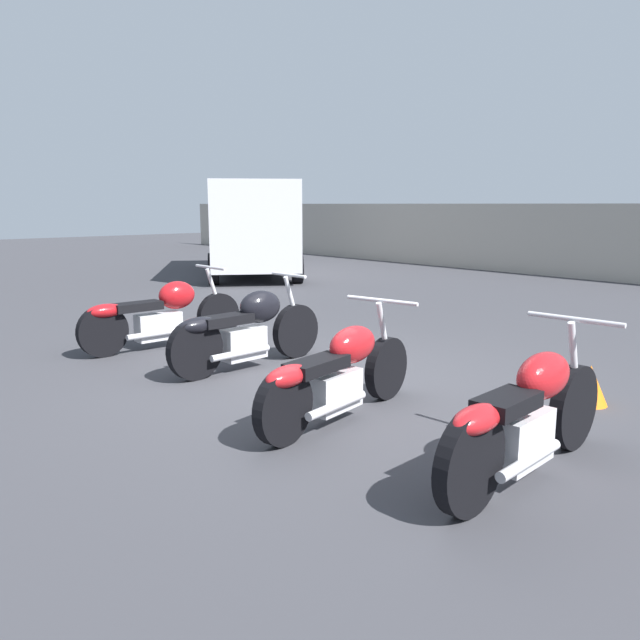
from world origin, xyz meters
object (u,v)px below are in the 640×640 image
at_px(parked_van, 252,224).
at_px(traffic_cone_near, 590,385).
at_px(motorcycle_slot_0, 161,314).
at_px(motorcycle_slot_3, 527,416).
at_px(motorcycle_slot_2, 338,373).
at_px(motorcycle_slot_1, 247,328).

xyz_separation_m(parked_van, traffic_cone_near, (10.62, -3.86, -1.08)).
height_order(motorcycle_slot_0, motorcycle_slot_3, motorcycle_slot_3).
relative_size(motorcycle_slot_2, motorcycle_slot_3, 0.98).
bearing_deg(motorcycle_slot_0, motorcycle_slot_1, 8.02).
bearing_deg(motorcycle_slot_3, parked_van, 148.78).
relative_size(motorcycle_slot_1, traffic_cone_near, 5.59).
xyz_separation_m(motorcycle_slot_1, parked_van, (-7.58, 5.43, 0.82)).
xyz_separation_m(motorcycle_slot_0, parked_van, (-6.05, 5.66, 0.84)).
distance_m(motorcycle_slot_3, parked_van, 12.47).
height_order(motorcycle_slot_3, parked_van, parked_van).
distance_m(motorcycle_slot_0, motorcycle_slot_1, 1.55).
bearing_deg(motorcycle_slot_2, motorcycle_slot_1, 157.02).
distance_m(motorcycle_slot_2, motorcycle_slot_3, 1.62).
relative_size(motorcycle_slot_0, motorcycle_slot_3, 1.07).
bearing_deg(traffic_cone_near, motorcycle_slot_1, -152.64).
bearing_deg(motorcycle_slot_0, traffic_cone_near, 21.16).
bearing_deg(motorcycle_slot_3, motorcycle_slot_0, 175.67).
relative_size(motorcycle_slot_1, parked_van, 0.36).
xyz_separation_m(motorcycle_slot_3, parked_van, (-11.07, 5.68, 0.84)).
relative_size(motorcycle_slot_2, traffic_cone_near, 5.55).
relative_size(motorcycle_slot_1, motorcycle_slot_3, 0.98).
xyz_separation_m(motorcycle_slot_2, motorcycle_slot_3, (1.61, 0.15, 0.02)).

